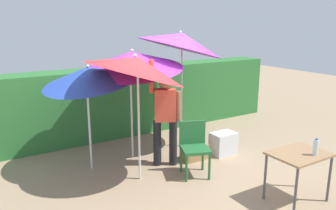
% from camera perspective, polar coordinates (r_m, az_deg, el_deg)
% --- Properties ---
extents(ground_plane, '(24.00, 24.00, 0.00)m').
position_cam_1_polar(ground_plane, '(5.91, 1.55, -11.02)').
color(ground_plane, '#9E8466').
extents(hedge_row, '(8.00, 0.70, 1.51)m').
position_cam_1_polar(hedge_row, '(7.63, -8.09, 0.66)').
color(hedge_row, '#2D7033').
rests_on(hedge_row, ground_plane).
extents(umbrella_rainbow, '(1.87, 1.86, 2.16)m').
position_cam_1_polar(umbrella_rainbow, '(6.02, -6.25, 7.49)').
color(umbrella_rainbow, silver).
rests_on(umbrella_rainbow, ground_plane).
extents(umbrella_orange, '(1.73, 1.70, 2.53)m').
position_cam_1_polar(umbrella_orange, '(6.58, 2.26, 10.80)').
color(umbrella_orange, silver).
rests_on(umbrella_orange, ground_plane).
extents(umbrella_yellow, '(1.58, 1.57, 2.21)m').
position_cam_1_polar(umbrella_yellow, '(5.13, -5.37, 6.61)').
color(umbrella_yellow, silver).
rests_on(umbrella_yellow, ground_plane).
extents(umbrella_navy, '(1.53, 1.50, 1.95)m').
position_cam_1_polar(umbrella_navy, '(5.64, -13.51, 4.91)').
color(umbrella_navy, silver).
rests_on(umbrella_navy, ground_plane).
extents(person_vendor, '(0.53, 0.36, 1.88)m').
position_cam_1_polar(person_vendor, '(5.82, -0.50, -1.59)').
color(person_vendor, black).
rests_on(person_vendor, ground_plane).
extents(chair_plastic, '(0.57, 0.57, 0.89)m').
position_cam_1_polar(chair_plastic, '(5.61, 4.45, -6.78)').
color(chair_plastic, '#236633').
rests_on(chair_plastic, ground_plane).
extents(cooler_box, '(0.47, 0.33, 0.42)m').
position_cam_1_polar(cooler_box, '(6.61, 9.36, -6.42)').
color(cooler_box, silver).
rests_on(cooler_box, ground_plane).
extents(crate_cardboard, '(0.47, 0.28, 0.29)m').
position_cam_1_polar(crate_cardboard, '(6.32, 4.47, -7.91)').
color(crate_cardboard, '#9E7A4C').
rests_on(crate_cardboard, ground_plane).
extents(folding_table, '(0.80, 0.60, 0.72)m').
position_cam_1_polar(folding_table, '(5.09, 21.30, -8.50)').
color(folding_table, '#4C4C51').
rests_on(folding_table, ground_plane).
extents(bottle_water, '(0.07, 0.07, 0.24)m').
position_cam_1_polar(bottle_water, '(5.02, 23.74, -6.58)').
color(bottle_water, silver).
rests_on(bottle_water, folding_table).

